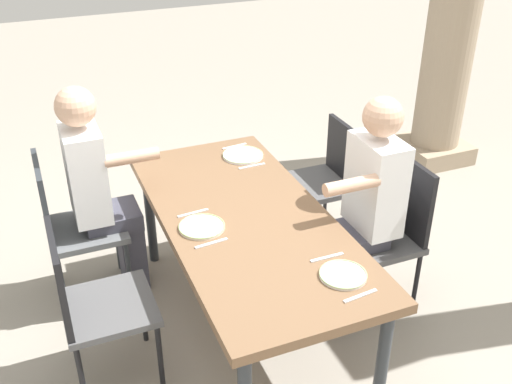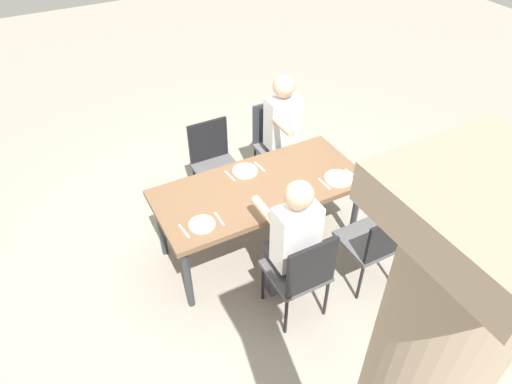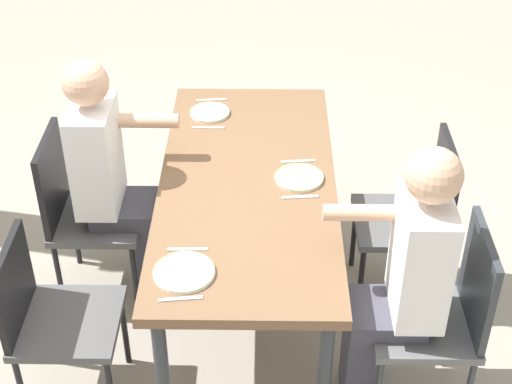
{
  "view_description": "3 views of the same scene",
  "coord_description": "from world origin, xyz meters",
  "px_view_note": "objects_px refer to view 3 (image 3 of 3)",
  "views": [
    {
      "loc": [
        2.47,
        -0.95,
        2.4
      ],
      "look_at": [
        -0.03,
        0.07,
        0.86
      ],
      "focal_mm": 42.22,
      "sensor_mm": 36.0,
      "label": 1
    },
    {
      "loc": [
        1.47,
        2.71,
        3.27
      ],
      "look_at": [
        0.07,
        0.06,
        0.75
      ],
      "focal_mm": 32.11,
      "sensor_mm": 36.0,
      "label": 2
    },
    {
      "loc": [
        -3.03,
        -0.08,
        2.85
      ],
      "look_at": [
        -0.12,
        -0.04,
        0.77
      ],
      "focal_mm": 54.84,
      "sensor_mm": 36.0,
      "label": 3
    }
  ],
  "objects_px": {
    "dining_table": "(248,193)",
    "chair_mid_north": "(80,207)",
    "diner_man_white": "(111,176)",
    "plate_1": "(299,178)",
    "plate_2": "(210,112)",
    "chair_west_north": "(49,314)",
    "chair_west_south": "(444,311)",
    "plate_0": "(184,272)",
    "diner_woman_green": "(403,277)",
    "chair_mid_south": "(416,211)"
  },
  "relations": [
    {
      "from": "dining_table",
      "to": "chair_mid_north",
      "type": "height_order",
      "value": "chair_mid_north"
    },
    {
      "from": "diner_man_white",
      "to": "plate_1",
      "type": "relative_size",
      "value": 5.66
    },
    {
      "from": "plate_2",
      "to": "chair_mid_north",
      "type": "bearing_deg",
      "value": 131.65
    },
    {
      "from": "chair_west_north",
      "to": "plate_2",
      "type": "bearing_deg",
      "value": -25.68
    },
    {
      "from": "dining_table",
      "to": "diner_man_white",
      "type": "xyz_separation_m",
      "value": [
        0.08,
        0.66,
        0.03
      ]
    },
    {
      "from": "dining_table",
      "to": "chair_west_south",
      "type": "distance_m",
      "value": 1.07
    },
    {
      "from": "diner_man_white",
      "to": "plate_0",
      "type": "height_order",
      "value": "diner_man_white"
    },
    {
      "from": "diner_man_white",
      "to": "plate_0",
      "type": "xyz_separation_m",
      "value": [
        -0.75,
        -0.42,
        0.04
      ]
    },
    {
      "from": "plate_0",
      "to": "chair_west_north",
      "type": "bearing_deg",
      "value": 88.35
    },
    {
      "from": "dining_table",
      "to": "plate_2",
      "type": "relative_size",
      "value": 8.56
    },
    {
      "from": "diner_woman_green",
      "to": "chair_west_north",
      "type": "bearing_deg",
      "value": 90.11
    },
    {
      "from": "plate_2",
      "to": "chair_west_south",
      "type": "bearing_deg",
      "value": -140.44
    },
    {
      "from": "dining_table",
      "to": "plate_0",
      "type": "height_order",
      "value": "plate_0"
    },
    {
      "from": "chair_west_south",
      "to": "chair_mid_north",
      "type": "xyz_separation_m",
      "value": [
        0.73,
        1.68,
        -0.01
      ]
    },
    {
      "from": "chair_west_north",
      "to": "diner_man_white",
      "type": "distance_m",
      "value": 0.78
    },
    {
      "from": "chair_west_south",
      "to": "chair_mid_south",
      "type": "xyz_separation_m",
      "value": [
        0.73,
        0.0,
        -0.02
      ]
    },
    {
      "from": "diner_woman_green",
      "to": "diner_man_white",
      "type": "bearing_deg",
      "value": 61.03
    },
    {
      "from": "plate_0",
      "to": "plate_2",
      "type": "distance_m",
      "value": 1.3
    },
    {
      "from": "chair_west_south",
      "to": "plate_1",
      "type": "relative_size",
      "value": 3.99
    },
    {
      "from": "chair_mid_north",
      "to": "plate_1",
      "type": "relative_size",
      "value": 3.93
    },
    {
      "from": "dining_table",
      "to": "chair_mid_north",
      "type": "bearing_deg",
      "value": 84.42
    },
    {
      "from": "chair_mid_north",
      "to": "diner_man_white",
      "type": "bearing_deg",
      "value": -89.07
    },
    {
      "from": "chair_west_north",
      "to": "chair_mid_south",
      "type": "relative_size",
      "value": 0.94
    },
    {
      "from": "plate_1",
      "to": "diner_man_white",
      "type": "bearing_deg",
      "value": 85.99
    },
    {
      "from": "chair_mid_south",
      "to": "plate_0",
      "type": "xyz_separation_m",
      "value": [
        -0.74,
        1.08,
        0.24
      ]
    },
    {
      "from": "dining_table",
      "to": "diner_man_white",
      "type": "relative_size",
      "value": 1.39
    },
    {
      "from": "chair_west_north",
      "to": "diner_man_white",
      "type": "bearing_deg",
      "value": -13.08
    },
    {
      "from": "chair_mid_south",
      "to": "plate_2",
      "type": "bearing_deg",
      "value": 62.32
    },
    {
      "from": "chair_west_north",
      "to": "chair_mid_north",
      "type": "distance_m",
      "value": 0.73
    },
    {
      "from": "chair_mid_south",
      "to": "chair_mid_north",
      "type": "bearing_deg",
      "value": 90.0
    },
    {
      "from": "chair_mid_south",
      "to": "plate_0",
      "type": "relative_size",
      "value": 3.58
    },
    {
      "from": "chair_west_south",
      "to": "plate_0",
      "type": "distance_m",
      "value": 1.1
    },
    {
      "from": "dining_table",
      "to": "chair_mid_south",
      "type": "bearing_deg",
      "value": -84.41
    },
    {
      "from": "chair_west_north",
      "to": "chair_mid_south",
      "type": "bearing_deg",
      "value": -66.53
    },
    {
      "from": "chair_west_south",
      "to": "plate_1",
      "type": "height_order",
      "value": "chair_west_south"
    },
    {
      "from": "diner_woman_green",
      "to": "plate_1",
      "type": "height_order",
      "value": "diner_woman_green"
    },
    {
      "from": "chair_west_north",
      "to": "plate_2",
      "type": "xyz_separation_m",
      "value": [
        1.28,
        -0.62,
        0.26
      ]
    },
    {
      "from": "chair_mid_north",
      "to": "plate_1",
      "type": "distance_m",
      "value": 1.11
    },
    {
      "from": "dining_table",
      "to": "diner_man_white",
      "type": "bearing_deg",
      "value": 82.7
    },
    {
      "from": "chair_west_north",
      "to": "plate_0",
      "type": "distance_m",
      "value": 0.64
    },
    {
      "from": "plate_1",
      "to": "chair_mid_south",
      "type": "bearing_deg",
      "value": -84.15
    },
    {
      "from": "diner_woman_green",
      "to": "plate_2",
      "type": "relative_size",
      "value": 6.2
    },
    {
      "from": "plate_1",
      "to": "chair_west_north",
      "type": "bearing_deg",
      "value": 121.67
    },
    {
      "from": "plate_1",
      "to": "chair_west_south",
      "type": "bearing_deg",
      "value": -138.18
    },
    {
      "from": "plate_2",
      "to": "diner_man_white",
      "type": "bearing_deg",
      "value": 141.01
    },
    {
      "from": "chair_west_south",
      "to": "plate_2",
      "type": "bearing_deg",
      "value": 39.56
    },
    {
      "from": "diner_woman_green",
      "to": "plate_0",
      "type": "distance_m",
      "value": 0.89
    },
    {
      "from": "diner_woman_green",
      "to": "chair_mid_south",
      "type": "bearing_deg",
      "value": -14.82
    },
    {
      "from": "diner_man_white",
      "to": "chair_west_north",
      "type": "bearing_deg",
      "value": 166.92
    },
    {
      "from": "dining_table",
      "to": "chair_mid_south",
      "type": "distance_m",
      "value": 0.86
    }
  ]
}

